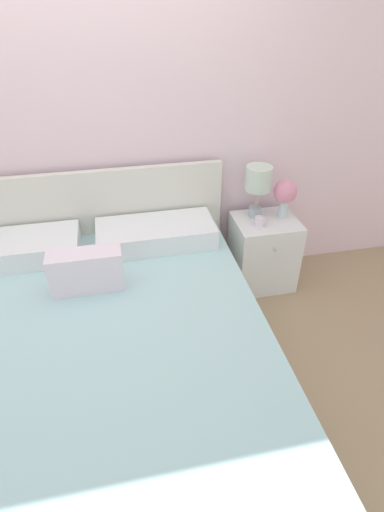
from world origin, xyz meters
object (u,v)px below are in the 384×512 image
nightstand (263,252)px  teacup (259,222)px  flower_vase (285,194)px  bed (96,356)px  table_lamp (258,182)px

nightstand → teacup: (-0.08, -0.06, 0.31)m
flower_vase → nightstand: bearing=-164.7°
bed → flower_vase: (1.38, 0.80, 0.46)m
nightstand → table_lamp: table_lamp is taller
bed → flower_vase: 1.66m
flower_vase → bed: bearing=-150.0°
bed → table_lamp: bearing=35.4°
nightstand → table_lamp: bearing=129.1°
table_lamp → teacup: size_ratio=3.63×
flower_vase → table_lamp: bearing=167.8°
table_lamp → teacup: table_lamp is taller
nightstand → flower_vase: size_ratio=1.98×
flower_vase → teacup: flower_vase is taller
teacup → nightstand: bearing=37.5°
bed → flower_vase: size_ratio=7.55×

